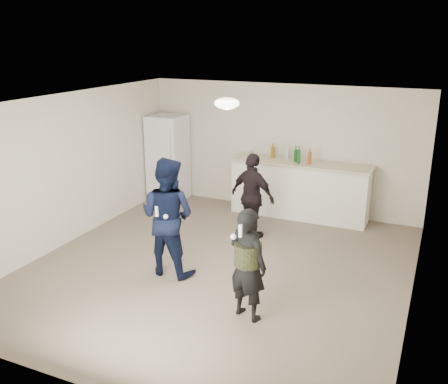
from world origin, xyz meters
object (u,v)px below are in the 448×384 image
at_px(counter, 299,191).
at_px(spectator, 253,197).
at_px(fridge, 168,158).
at_px(man, 168,217).
at_px(woman, 248,264).
at_px(shaker, 251,155).

distance_m(counter, spectator, 1.45).
bearing_deg(fridge, man, -60.03).
bearing_deg(counter, spectator, -108.21).
xyz_separation_m(woman, spectator, (-0.86, 2.41, 0.03)).
height_order(counter, woman, woman).
distance_m(counter, man, 3.30).
bearing_deg(man, woman, 157.39).
height_order(man, spectator, man).
height_order(man, woman, man).
bearing_deg(shaker, counter, 8.92).
bearing_deg(woman, shaker, -52.47).
distance_m(counter, woman, 3.80).
height_order(fridge, spectator, fridge).
relative_size(fridge, man, 1.03).
distance_m(shaker, man, 2.96).
height_order(counter, man, man).
relative_size(fridge, spectator, 1.20).
height_order(counter, spectator, spectator).
bearing_deg(counter, woman, -83.72).
bearing_deg(shaker, man, -92.89).
bearing_deg(counter, man, -109.64).
distance_m(woman, spectator, 2.56).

